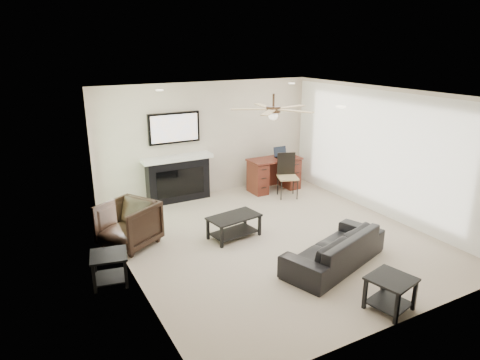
{
  "coord_description": "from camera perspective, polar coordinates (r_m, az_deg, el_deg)",
  "views": [
    {
      "loc": [
        -3.78,
        -5.73,
        3.26
      ],
      "look_at": [
        -0.55,
        0.21,
        1.1
      ],
      "focal_mm": 32.0,
      "sensor_mm": 36.0,
      "label": 1
    }
  ],
  "objects": [
    {
      "name": "room_shell",
      "position": [
        7.21,
        5.71,
        4.99
      ],
      "size": [
        5.5,
        5.54,
        2.52
      ],
      "color": "#C1B29B",
      "rests_on": "ground"
    },
    {
      "name": "coffee_table",
      "position": [
        7.54,
        -0.81,
        -6.23
      ],
      "size": [
        0.96,
        0.63,
        0.4
      ],
      "primitive_type": "cube",
      "rotation": [
        0.0,
        0.0,
        0.15
      ],
      "color": "black",
      "rests_on": "ground"
    },
    {
      "name": "laptop",
      "position": [
        9.88,
        5.68,
        3.65
      ],
      "size": [
        0.33,
        0.24,
        0.23
      ],
      "primitive_type": "cube",
      "color": "black",
      "rests_on": "desk"
    },
    {
      "name": "end_table_left",
      "position": [
        6.45,
        -16.96,
        -11.22
      ],
      "size": [
        0.59,
        0.59,
        0.45
      ],
      "primitive_type": "cube",
      "rotation": [
        0.0,
        0.0,
        -0.19
      ],
      "color": "black",
      "rests_on": "ground"
    },
    {
      "name": "sofa",
      "position": [
        6.78,
        12.48,
        -8.86
      ],
      "size": [
        2.02,
        1.29,
        0.55
      ],
      "primitive_type": "imported",
      "rotation": [
        0.0,
        0.0,
        3.46
      ],
      "color": "black",
      "rests_on": "ground"
    },
    {
      "name": "fireplace_unit",
      "position": [
        9.14,
        -8.33,
        2.91
      ],
      "size": [
        1.52,
        0.34,
        1.91
      ],
      "primitive_type": "cube",
      "color": "black",
      "rests_on": "ground"
    },
    {
      "name": "desk",
      "position": [
        9.92,
        4.57,
        0.77
      ],
      "size": [
        1.22,
        0.56,
        0.76
      ],
      "primitive_type": "cube",
      "color": "#431510",
      "rests_on": "ground"
    },
    {
      "name": "desk_chair",
      "position": [
        9.45,
        6.39,
        0.53
      ],
      "size": [
        0.55,
        0.56,
        0.97
      ],
      "primitive_type": "cube",
      "rotation": [
        0.0,
        0.0,
        -0.37
      ],
      "color": "black",
      "rests_on": "ground"
    },
    {
      "name": "armchair",
      "position": [
        7.41,
        -14.63,
        -5.76
      ],
      "size": [
        1.15,
        1.14,
        0.77
      ],
      "primitive_type": "imported",
      "rotation": [
        0.0,
        0.0,
        -1.02
      ],
      "color": "black",
      "rests_on": "ground"
    },
    {
      "name": "end_table_near",
      "position": [
        5.95,
        19.35,
        -14.1
      ],
      "size": [
        0.63,
        0.63,
        0.45
      ],
      "primitive_type": "cube",
      "rotation": [
        0.0,
        0.0,
        0.23
      ],
      "color": "black",
      "rests_on": "ground"
    }
  ]
}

